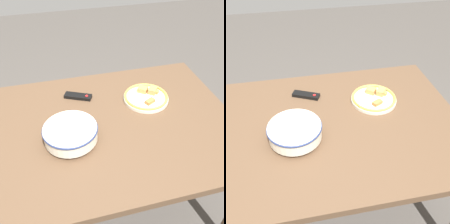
# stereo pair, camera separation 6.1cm
# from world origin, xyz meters

# --- Properties ---
(ground_plane) EXTENTS (8.00, 8.00, 0.00)m
(ground_plane) POSITION_xyz_m (0.00, 0.00, 0.00)
(ground_plane) COLOR #4C4742
(dining_table) EXTENTS (1.52, 1.00, 0.73)m
(dining_table) POSITION_xyz_m (0.00, 0.00, 0.66)
(dining_table) COLOR brown
(dining_table) RESTS_ON ground_plane
(noodle_bowl) EXTENTS (0.27, 0.27, 0.09)m
(noodle_bowl) POSITION_xyz_m (-0.13, -0.07, 0.79)
(noodle_bowl) COLOR silver
(noodle_bowl) RESTS_ON dining_table
(food_plate) EXTENTS (0.26, 0.26, 0.05)m
(food_plate) POSITION_xyz_m (0.34, 0.15, 0.75)
(food_plate) COLOR silver
(food_plate) RESTS_ON dining_table
(tv_remote) EXTENTS (0.17, 0.11, 0.02)m
(tv_remote) POSITION_xyz_m (-0.05, 0.27, 0.74)
(tv_remote) COLOR black
(tv_remote) RESTS_ON dining_table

